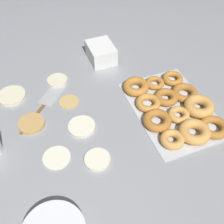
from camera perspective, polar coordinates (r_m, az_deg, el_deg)
name	(u,v)px	position (r m, az deg, el deg)	size (l,w,h in m)	color
ground_plane	(81,120)	(1.08, -6.41, -1.63)	(3.00, 3.00, 0.00)	gray
pancake_0	(32,123)	(1.10, -16.02, -2.25)	(0.10, 0.10, 0.01)	tan
pancake_1	(82,127)	(1.05, -6.17, -2.95)	(0.10, 0.10, 0.01)	silver
pancake_2	(12,96)	(1.23, -19.71, 3.14)	(0.11, 0.11, 0.01)	beige
pancake_3	(57,80)	(1.25, -11.06, 6.33)	(0.09, 0.09, 0.01)	beige
pancake_4	(57,157)	(0.99, -11.20, -9.00)	(0.10, 0.10, 0.01)	silver
pancake_5	(98,159)	(0.96, -2.83, -9.54)	(0.09, 0.09, 0.01)	silver
pancake_6	(69,101)	(1.15, -8.74, 2.14)	(0.08, 0.08, 0.01)	tan
donut_tray	(175,108)	(1.12, 12.67, 0.83)	(0.42, 0.30, 0.05)	silver
container_stack	(101,53)	(1.32, -2.25, 11.97)	(0.14, 0.11, 0.08)	white
spatula	(48,99)	(1.17, -12.79, 2.52)	(0.23, 0.23, 0.01)	brown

